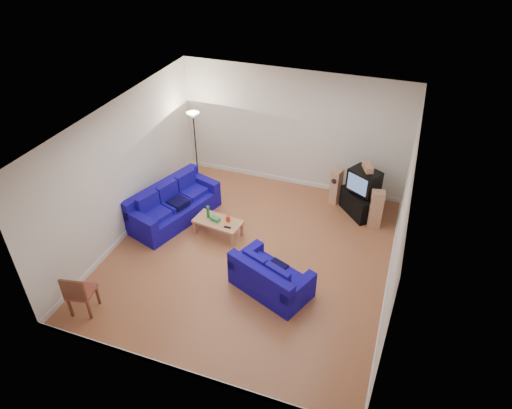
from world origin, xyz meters
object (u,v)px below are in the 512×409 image
(coffee_table, at_px, (218,223))
(television, at_px, (364,181))
(tv_stand, at_px, (360,203))
(sofa_three_seat, at_px, (173,207))
(sofa_loveseat, at_px, (269,279))

(coffee_table, xyz_separation_m, television, (3.00, 1.96, 0.62))
(tv_stand, bearing_deg, sofa_three_seat, -109.65)
(sofa_loveseat, distance_m, television, 3.60)
(sofa_three_seat, distance_m, coffee_table, 1.34)
(sofa_three_seat, distance_m, tv_stand, 4.63)
(sofa_loveseat, relative_size, television, 2.10)
(sofa_three_seat, height_order, tv_stand, sofa_three_seat)
(sofa_loveseat, bearing_deg, television, 91.12)
(coffee_table, bearing_deg, television, 33.25)
(coffee_table, xyz_separation_m, tv_stand, (2.97, 1.99, -0.05))
(sofa_loveseat, height_order, tv_stand, sofa_loveseat)
(sofa_three_seat, relative_size, television, 2.91)
(sofa_three_seat, xyz_separation_m, tv_stand, (4.29, 1.75, -0.03))
(sofa_loveseat, bearing_deg, coffee_table, 164.56)
(coffee_table, bearing_deg, sofa_three_seat, 169.71)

